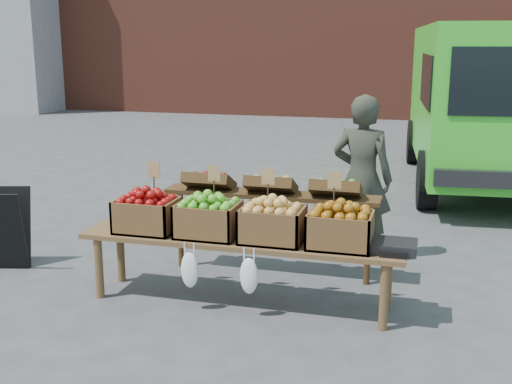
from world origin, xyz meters
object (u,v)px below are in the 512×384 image
(weighing_scale, at_px, (395,246))
(display_bench, at_px, (240,271))
(delivery_van, at_px, (495,107))
(back_table, at_px, (271,222))
(crate_russet_pears, at_px, (208,220))
(crate_golden_apples, at_px, (147,215))
(vendor, at_px, (362,179))
(crate_green_apples, at_px, (340,230))
(chalkboard_sign, at_px, (0,229))
(crate_red_apples, at_px, (272,225))

(weighing_scale, bearing_deg, display_bench, 180.00)
(delivery_van, distance_m, back_table, 5.24)
(display_bench, xyz_separation_m, crate_russet_pears, (-0.28, 0.00, 0.42))
(back_table, bearing_deg, crate_golden_apples, -141.55)
(vendor, xyz_separation_m, crate_green_apples, (-0.01, -1.41, -0.12))
(vendor, relative_size, back_table, 0.79)
(delivery_van, distance_m, crate_russet_pears, 6.02)
(chalkboard_sign, xyz_separation_m, weighing_scale, (3.73, -0.21, 0.21))
(display_bench, height_order, crate_russet_pears, crate_russet_pears)
(chalkboard_sign, xyz_separation_m, display_bench, (2.48, -0.21, -0.11))
(back_table, height_order, crate_green_apples, back_table)
(crate_golden_apples, xyz_separation_m, weighing_scale, (2.08, 0.00, -0.10))
(delivery_van, xyz_separation_m, chalkboard_sign, (-4.84, -5.18, -0.79))
(display_bench, xyz_separation_m, crate_green_apples, (0.82, 0.00, 0.42))
(chalkboard_sign, relative_size, display_bench, 0.29)
(vendor, bearing_deg, crate_green_apples, 99.23)
(back_table, relative_size, weighing_scale, 6.18)
(delivery_van, height_order, chalkboard_sign, delivery_van)
(crate_golden_apples, height_order, crate_green_apples, same)
(crate_russet_pears, relative_size, crate_green_apples, 1.00)
(crate_green_apples, distance_m, weighing_scale, 0.44)
(back_table, distance_m, display_bench, 0.76)
(display_bench, xyz_separation_m, crate_red_apples, (0.27, 0.00, 0.42))
(display_bench, relative_size, crate_russet_pears, 5.40)
(crate_red_apples, bearing_deg, chalkboard_sign, 175.65)
(back_table, bearing_deg, crate_green_apples, -44.09)
(vendor, relative_size, crate_russet_pears, 3.32)
(back_table, xyz_separation_m, weighing_scale, (1.17, -0.72, 0.09))
(vendor, distance_m, back_table, 1.07)
(chalkboard_sign, relative_size, crate_red_apples, 1.59)
(crate_russet_pears, bearing_deg, weighing_scale, 0.00)
(crate_red_apples, xyz_separation_m, crate_green_apples, (0.55, 0.00, 0.00))
(crate_red_apples, height_order, crate_green_apples, same)
(crate_golden_apples, distance_m, crate_green_apples, 1.65)
(crate_russet_pears, height_order, weighing_scale, crate_russet_pears)
(crate_green_apples, bearing_deg, crate_russet_pears, 180.00)
(back_table, xyz_separation_m, display_bench, (-0.08, -0.72, -0.24))
(crate_russet_pears, xyz_separation_m, crate_red_apples, (0.55, 0.00, 0.00))
(display_bench, relative_size, crate_green_apples, 5.40)
(vendor, xyz_separation_m, crate_red_apples, (-0.56, -1.41, -0.12))
(vendor, distance_m, crate_golden_apples, 2.18)
(crate_green_apples, bearing_deg, weighing_scale, 0.00)
(crate_russet_pears, bearing_deg, crate_green_apples, 0.00)
(crate_golden_apples, xyz_separation_m, crate_russet_pears, (0.55, 0.00, 0.00))
(vendor, bearing_deg, back_table, 51.98)
(crate_golden_apples, bearing_deg, crate_red_apples, 0.00)
(back_table, distance_m, crate_red_apples, 0.77)
(weighing_scale, bearing_deg, chalkboard_sign, 176.78)
(crate_red_apples, bearing_deg, display_bench, 180.00)
(crate_golden_apples, relative_size, crate_red_apples, 1.00)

